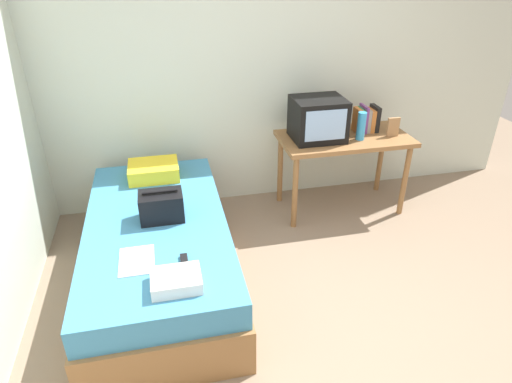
% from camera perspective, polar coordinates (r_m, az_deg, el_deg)
% --- Properties ---
extents(ground_plane, '(8.00, 8.00, 0.00)m').
position_cam_1_polar(ground_plane, '(3.04, 9.84, -17.85)').
color(ground_plane, '#84705B').
extents(wall_back, '(5.20, 0.10, 2.60)m').
position_cam_1_polar(wall_back, '(4.10, 0.81, 16.23)').
color(wall_back, silver).
rests_on(wall_back, ground).
extents(bed, '(1.00, 2.00, 0.52)m').
position_cam_1_polar(bed, '(3.34, -12.31, -7.45)').
color(bed, olive).
rests_on(bed, ground).
extents(desk, '(1.16, 0.60, 0.72)m').
position_cam_1_polar(desk, '(4.08, 11.22, 5.77)').
color(desk, olive).
rests_on(desk, ground).
extents(tv, '(0.44, 0.39, 0.36)m').
position_cam_1_polar(tv, '(3.90, 7.97, 9.22)').
color(tv, black).
rests_on(tv, desk).
extents(water_bottle, '(0.07, 0.07, 0.25)m').
position_cam_1_polar(water_bottle, '(3.97, 13.38, 8.19)').
color(water_bottle, '#3399DB').
rests_on(water_bottle, desk).
extents(book_row, '(0.21, 0.17, 0.24)m').
position_cam_1_polar(book_row, '(4.18, 13.99, 8.99)').
color(book_row, '#CC7233').
rests_on(book_row, desk).
extents(picture_frame, '(0.11, 0.02, 0.17)m').
position_cam_1_polar(picture_frame, '(4.13, 17.22, 7.93)').
color(picture_frame, '#9E754C').
rests_on(picture_frame, desk).
extents(pillow, '(0.41, 0.33, 0.12)m').
position_cam_1_polar(pillow, '(3.77, -13.03, 2.66)').
color(pillow, yellow).
rests_on(pillow, bed).
extents(handbag, '(0.30, 0.20, 0.22)m').
position_cam_1_polar(handbag, '(3.15, -12.06, -1.85)').
color(handbag, black).
rests_on(handbag, bed).
extents(magazine, '(0.21, 0.29, 0.01)m').
position_cam_1_polar(magazine, '(2.83, -15.09, -8.57)').
color(magazine, white).
rests_on(magazine, bed).
extents(remote_dark, '(0.04, 0.16, 0.02)m').
position_cam_1_polar(remote_dark, '(2.74, -9.18, -8.98)').
color(remote_dark, black).
rests_on(remote_dark, bed).
extents(folded_towel, '(0.28, 0.22, 0.08)m').
position_cam_1_polar(folded_towel, '(2.57, -10.22, -11.22)').
color(folded_towel, white).
rests_on(folded_towel, bed).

